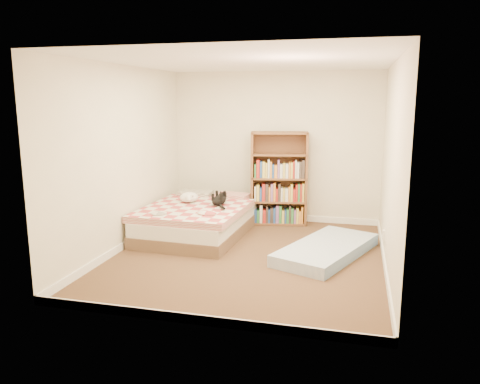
% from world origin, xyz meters
% --- Properties ---
extents(room, '(3.51, 4.01, 2.51)m').
position_xyz_m(room, '(0.00, 0.00, 1.20)').
color(room, '#482C1E').
rests_on(room, ground).
extents(bed, '(1.52, 2.03, 0.53)m').
position_xyz_m(bed, '(-0.97, 0.79, 0.24)').
color(bed, brown).
rests_on(bed, room).
extents(bookshelf, '(0.97, 0.46, 1.53)m').
position_xyz_m(bookshelf, '(0.12, 1.75, 0.56)').
color(bookshelf, brown).
rests_on(bookshelf, room).
extents(floor_mattress, '(1.37, 1.89, 0.16)m').
position_xyz_m(floor_mattress, '(1.02, 0.29, 0.08)').
color(floor_mattress, '#6F8EB9').
rests_on(floor_mattress, room).
extents(black_cat, '(0.25, 0.71, 0.16)m').
position_xyz_m(black_cat, '(-0.65, 0.91, 0.54)').
color(black_cat, black).
rests_on(black_cat, bed).
extents(white_dog, '(0.38, 0.40, 0.15)m').
position_xyz_m(white_dog, '(-1.15, 0.92, 0.55)').
color(white_dog, white).
rests_on(white_dog, bed).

